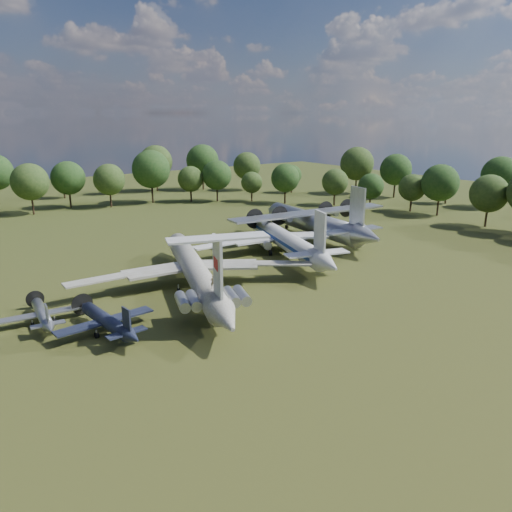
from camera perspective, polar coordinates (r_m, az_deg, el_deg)
ground at (r=77.78m, az=-5.91°, el=-3.53°), size 300.00×300.00×0.00m
il62_airliner at (r=76.06m, az=-7.01°, el=-2.11°), size 51.48×58.46×4.79m
tu104_jet at (r=95.56m, az=2.98°, el=1.71°), size 47.31×55.04×4.68m
an12_transport at (r=107.60m, az=6.51°, el=3.49°), size 42.13×46.03×5.54m
small_prop_west at (r=63.78m, az=-16.64°, el=-7.46°), size 13.79×17.84×2.46m
small_prop_northwest at (r=69.38m, az=-23.20°, el=-6.36°), size 11.41×14.81×2.05m
person_on_il62 at (r=62.51m, az=-4.94°, el=-2.96°), size 0.72×0.61×1.69m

